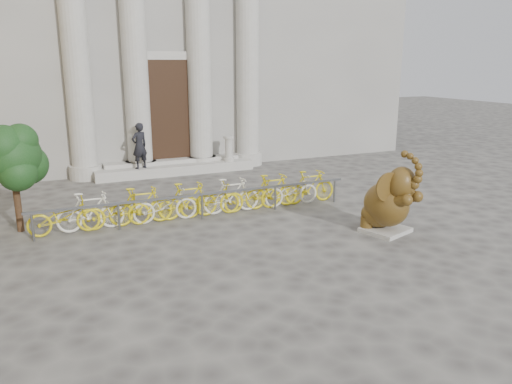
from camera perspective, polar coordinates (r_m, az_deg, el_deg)
name	(u,v)px	position (r m, az deg, el deg)	size (l,w,h in m)	color
ground	(290,259)	(10.89, 3.90, -7.62)	(80.00, 80.00, 0.00)	#474442
classical_building	(137,19)	(24.36, -13.41, 18.66)	(22.00, 10.70, 12.00)	gray
entrance_steps	(175,168)	(19.30, -9.25, 2.67)	(6.00, 1.20, 0.36)	#A8A59E
elephant_statue	(388,203)	(12.68, 14.89, -1.20)	(1.40, 1.66, 2.10)	#A8A59E
bike_rack	(199,199)	(13.66, -6.58, -0.82)	(8.76, 0.53, 1.00)	slate
tree	(13,157)	(13.43, -26.01, 3.58)	(1.56, 1.42, 2.70)	#332114
pedestrian	(139,146)	(18.51, -13.18, 5.16)	(0.61, 0.40, 1.66)	black
balustrade_post	(229,149)	(19.52, -3.15, 4.88)	(0.40, 0.40, 0.98)	#A8A59E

